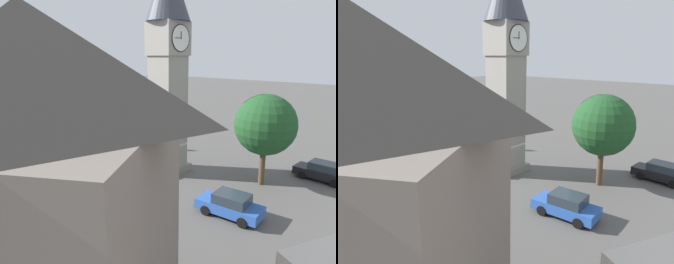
% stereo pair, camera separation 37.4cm
% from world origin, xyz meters
% --- Properties ---
extents(ground_plane, '(200.00, 200.00, 0.00)m').
position_xyz_m(ground_plane, '(0.00, 0.00, 0.00)').
color(ground_plane, '#565451').
extents(clock_tower, '(3.58, 3.58, 17.74)m').
position_xyz_m(clock_tower, '(0.00, 0.00, 10.32)').
color(clock_tower, gray).
rests_on(clock_tower, ground).
extents(car_blue_kerb, '(4.46, 3.06, 1.53)m').
position_xyz_m(car_blue_kerb, '(11.00, -3.48, 0.76)').
color(car_blue_kerb, '#2D5BB7').
rests_on(car_blue_kerb, ground).
extents(car_silver_kerb, '(1.90, 4.17, 1.53)m').
position_xyz_m(car_silver_kerb, '(-6.87, 10.63, 0.76)').
color(car_silver_kerb, black).
rests_on(car_silver_kerb, ground).
extents(car_red_corner, '(2.15, 4.29, 1.53)m').
position_xyz_m(car_red_corner, '(3.16, 8.31, 0.76)').
color(car_red_corner, '#2D5BB7').
rests_on(car_red_corner, ground).
extents(pedestrian, '(0.39, 0.46, 1.69)m').
position_xyz_m(pedestrian, '(-4.71, -3.77, 1.01)').
color(pedestrian, black).
rests_on(pedestrian, ground).
extents(tree, '(4.64, 4.64, 7.09)m').
position_xyz_m(tree, '(-2.82, 7.40, 4.75)').
color(tree, brown).
rests_on(tree, ground).
extents(building_shop_left, '(9.42, 9.45, 11.10)m').
position_xyz_m(building_shop_left, '(15.43, 9.86, 5.66)').
color(building_shop_left, slate).
rests_on(building_shop_left, ground).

